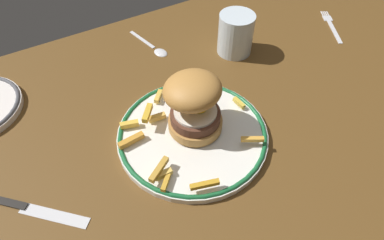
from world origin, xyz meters
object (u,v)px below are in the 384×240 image
at_px(spoon, 156,49).
at_px(fork, 331,25).
at_px(knife, 24,206).
at_px(dinner_plate, 192,134).
at_px(water_glass, 235,36).
at_px(burger, 194,103).

bearing_deg(spoon, fork, -17.55).
bearing_deg(knife, dinner_plate, -2.50).
bearing_deg(water_glass, knife, -162.57).
xyz_separation_m(burger, knife, (-0.30, -0.00, -0.07)).
bearing_deg(spoon, water_glass, -31.56).
relative_size(knife, spoon, 1.05).
distance_m(fork, spoon, 0.44).
relative_size(dinner_plate, knife, 1.92).
xyz_separation_m(fork, knife, (-0.77, -0.12, 0.00)).
bearing_deg(knife, fork, 8.62).
distance_m(dinner_plate, water_glass, 0.27).
bearing_deg(water_glass, fork, -8.49).
distance_m(dinner_plate, knife, 0.29).
height_order(dinner_plate, burger, burger).
bearing_deg(fork, spoon, 162.45).
bearing_deg(water_glass, spoon, 148.44).
height_order(water_glass, knife, water_glass).
bearing_deg(dinner_plate, burger, 49.93).
bearing_deg(dinner_plate, spoon, 77.09).
xyz_separation_m(dinner_plate, fork, (0.48, 0.13, -0.01)).
height_order(dinner_plate, spoon, dinner_plate).
distance_m(fork, knife, 0.78).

